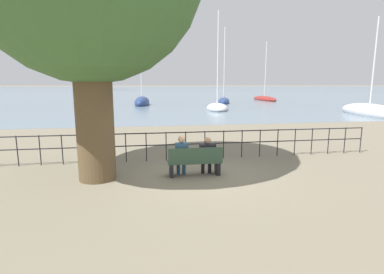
{
  "coord_description": "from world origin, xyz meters",
  "views": [
    {
      "loc": [
        -1.49,
        -8.71,
        2.77
      ],
      "look_at": [
        0.0,
        0.5,
        1.1
      ],
      "focal_mm": 28.0,
      "sensor_mm": 36.0,
      "label": 1
    }
  ],
  "objects_px": {
    "seated_person_left": "(182,154)",
    "sailboat_0": "(224,101)",
    "park_bench": "(195,162)",
    "sailboat_3": "(142,102)",
    "harbor_lighthouse": "(102,66)",
    "sailboat_4": "(264,99)",
    "sailboat_2": "(369,112)",
    "sailboat_1": "(217,107)",
    "seated_person_right": "(207,154)"
  },
  "relations": [
    {
      "from": "seated_person_right",
      "to": "sailboat_4",
      "type": "xyz_separation_m",
      "value": [
        18.4,
        39.69,
        -0.4
      ]
    },
    {
      "from": "sailboat_3",
      "to": "harbor_lighthouse",
      "type": "distance_m",
      "value": 108.08
    },
    {
      "from": "sailboat_1",
      "to": "sailboat_3",
      "type": "height_order",
      "value": "sailboat_1"
    },
    {
      "from": "sailboat_0",
      "to": "harbor_lighthouse",
      "type": "distance_m",
      "value": 108.58
    },
    {
      "from": "seated_person_left",
      "to": "sailboat_1",
      "type": "xyz_separation_m",
      "value": [
        6.7,
        22.54,
        -0.41
      ]
    },
    {
      "from": "park_bench",
      "to": "seated_person_left",
      "type": "xyz_separation_m",
      "value": [
        -0.4,
        0.08,
        0.26
      ]
    },
    {
      "from": "sailboat_2",
      "to": "sailboat_0",
      "type": "bearing_deg",
      "value": 120.94
    },
    {
      "from": "park_bench",
      "to": "sailboat_3",
      "type": "bearing_deg",
      "value": 93.08
    },
    {
      "from": "sailboat_3",
      "to": "sailboat_0",
      "type": "bearing_deg",
      "value": 17.57
    },
    {
      "from": "seated_person_left",
      "to": "sailboat_4",
      "type": "xyz_separation_m",
      "value": [
        19.19,
        39.69,
        -0.44
      ]
    },
    {
      "from": "seated_person_left",
      "to": "sailboat_3",
      "type": "relative_size",
      "value": 0.13
    },
    {
      "from": "sailboat_3",
      "to": "harbor_lighthouse",
      "type": "height_order",
      "value": "harbor_lighthouse"
    },
    {
      "from": "sailboat_1",
      "to": "harbor_lighthouse",
      "type": "height_order",
      "value": "harbor_lighthouse"
    },
    {
      "from": "seated_person_left",
      "to": "seated_person_right",
      "type": "height_order",
      "value": "seated_person_left"
    },
    {
      "from": "sailboat_2",
      "to": "park_bench",
      "type": "bearing_deg",
      "value": -134.15
    },
    {
      "from": "sailboat_4",
      "to": "sailboat_3",
      "type": "bearing_deg",
      "value": -156.69
    },
    {
      "from": "seated_person_left",
      "to": "seated_person_right",
      "type": "xyz_separation_m",
      "value": [
        0.79,
        -0.0,
        -0.04
      ]
    },
    {
      "from": "seated_person_right",
      "to": "sailboat_3",
      "type": "height_order",
      "value": "sailboat_3"
    },
    {
      "from": "sailboat_0",
      "to": "sailboat_2",
      "type": "relative_size",
      "value": 1.23
    },
    {
      "from": "seated_person_right",
      "to": "harbor_lighthouse",
      "type": "xyz_separation_m",
      "value": [
        -20.15,
        137.04,
        10.07
      ]
    },
    {
      "from": "seated_person_left",
      "to": "park_bench",
      "type": "bearing_deg",
      "value": -10.75
    },
    {
      "from": "sailboat_0",
      "to": "sailboat_1",
      "type": "relative_size",
      "value": 1.04
    },
    {
      "from": "park_bench",
      "to": "sailboat_0",
      "type": "relative_size",
      "value": 0.15
    },
    {
      "from": "seated_person_left",
      "to": "seated_person_right",
      "type": "distance_m",
      "value": 0.79
    },
    {
      "from": "sailboat_0",
      "to": "seated_person_right",
      "type": "bearing_deg",
      "value": -89.94
    },
    {
      "from": "park_bench",
      "to": "seated_person_right",
      "type": "height_order",
      "value": "seated_person_right"
    },
    {
      "from": "sailboat_1",
      "to": "sailboat_4",
      "type": "distance_m",
      "value": 21.21
    },
    {
      "from": "sailboat_3",
      "to": "sailboat_2",
      "type": "bearing_deg",
      "value": -31.95
    },
    {
      "from": "seated_person_left",
      "to": "sailboat_3",
      "type": "xyz_separation_m",
      "value": [
        -1.27,
        30.99,
        -0.31
      ]
    },
    {
      "from": "park_bench",
      "to": "seated_person_right",
      "type": "bearing_deg",
      "value": 10.72
    },
    {
      "from": "sailboat_0",
      "to": "sailboat_2",
      "type": "height_order",
      "value": "sailboat_0"
    },
    {
      "from": "seated_person_right",
      "to": "sailboat_2",
      "type": "bearing_deg",
      "value": 39.81
    },
    {
      "from": "sailboat_1",
      "to": "sailboat_0",
      "type": "bearing_deg",
      "value": 80.98
    },
    {
      "from": "park_bench",
      "to": "sailboat_3",
      "type": "distance_m",
      "value": 31.11
    },
    {
      "from": "park_bench",
      "to": "harbor_lighthouse",
      "type": "distance_m",
      "value": 138.92
    },
    {
      "from": "sailboat_2",
      "to": "sailboat_4",
      "type": "relative_size",
      "value": 0.89
    },
    {
      "from": "seated_person_right",
      "to": "sailboat_4",
      "type": "distance_m",
      "value": 43.74
    },
    {
      "from": "sailboat_0",
      "to": "harbor_lighthouse",
      "type": "xyz_separation_m",
      "value": [
        -29.64,
        103.94,
        10.39
      ]
    },
    {
      "from": "sailboat_2",
      "to": "sailboat_3",
      "type": "xyz_separation_m",
      "value": [
        -19.85,
        16.16,
        0.05
      ]
    },
    {
      "from": "park_bench",
      "to": "seated_person_left",
      "type": "bearing_deg",
      "value": 169.25
    },
    {
      "from": "harbor_lighthouse",
      "to": "sailboat_0",
      "type": "bearing_deg",
      "value": -74.08
    },
    {
      "from": "park_bench",
      "to": "seated_person_left",
      "type": "relative_size",
      "value": 1.3
    },
    {
      "from": "harbor_lighthouse",
      "to": "seated_person_right",
      "type": "bearing_deg",
      "value": -81.64
    },
    {
      "from": "sailboat_1",
      "to": "sailboat_2",
      "type": "height_order",
      "value": "sailboat_1"
    },
    {
      "from": "park_bench",
      "to": "harbor_lighthouse",
      "type": "height_order",
      "value": "harbor_lighthouse"
    },
    {
      "from": "seated_person_right",
      "to": "sailboat_3",
      "type": "distance_m",
      "value": 31.06
    },
    {
      "from": "seated_person_left",
      "to": "sailboat_2",
      "type": "height_order",
      "value": "sailboat_2"
    },
    {
      "from": "park_bench",
      "to": "sailboat_0",
      "type": "height_order",
      "value": "sailboat_0"
    },
    {
      "from": "harbor_lighthouse",
      "to": "park_bench",
      "type": "bearing_deg",
      "value": -81.8
    },
    {
      "from": "seated_person_left",
      "to": "sailboat_0",
      "type": "xyz_separation_m",
      "value": [
        10.29,
        33.1,
        -0.35
      ]
    }
  ]
}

